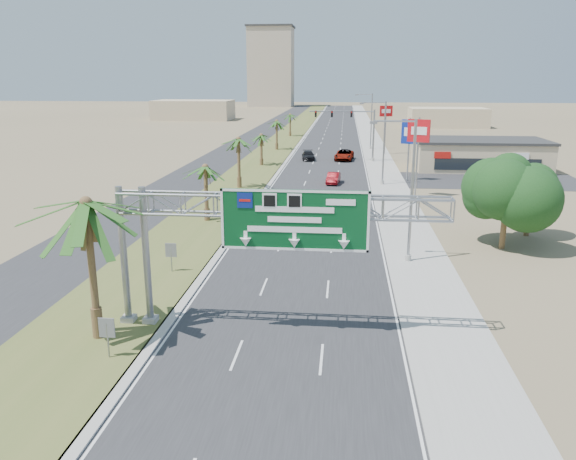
% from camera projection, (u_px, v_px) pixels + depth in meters
% --- Properties ---
extents(ground, '(600.00, 600.00, 0.00)m').
position_uv_depth(ground, '(255.00, 453.00, 19.52)').
color(ground, '#8C7A59').
rests_on(ground, ground).
extents(road, '(12.00, 300.00, 0.02)m').
position_uv_depth(road, '(332.00, 137.00, 125.16)').
color(road, '#28282B').
rests_on(road, ground).
extents(sidewalk_right, '(4.00, 300.00, 0.10)m').
position_uv_depth(sidewalk_right, '(371.00, 137.00, 124.32)').
color(sidewalk_right, '#9E9B93').
rests_on(sidewalk_right, ground).
extents(median_grass, '(7.00, 300.00, 0.12)m').
position_uv_depth(median_grass, '(288.00, 136.00, 126.12)').
color(median_grass, '#54602A').
rests_on(median_grass, ground).
extents(opposing_road, '(8.00, 300.00, 0.02)m').
position_uv_depth(opposing_road, '(257.00, 136.00, 126.81)').
color(opposing_road, '#28282B').
rests_on(opposing_road, ground).
extents(sign_gantry, '(16.75, 1.24, 7.50)m').
position_uv_depth(sign_gantry, '(264.00, 216.00, 27.57)').
color(sign_gantry, gray).
rests_on(sign_gantry, ground).
extents(palm_near, '(5.70, 5.70, 8.35)m').
position_uv_depth(palm_near, '(86.00, 204.00, 26.29)').
color(palm_near, brown).
rests_on(palm_near, ground).
extents(palm_row_b, '(3.99, 3.99, 5.95)m').
position_uv_depth(palm_row_b, '(205.00, 168.00, 49.90)').
color(palm_row_b, brown).
rests_on(palm_row_b, ground).
extents(palm_row_c, '(3.99, 3.99, 6.75)m').
position_uv_depth(palm_row_c, '(238.00, 140.00, 65.06)').
color(palm_row_c, brown).
rests_on(palm_row_c, ground).
extents(palm_row_d, '(3.99, 3.99, 5.45)m').
position_uv_depth(palm_row_d, '(261.00, 136.00, 82.67)').
color(palm_row_d, brown).
rests_on(palm_row_d, ground).
extents(palm_row_e, '(3.99, 3.99, 6.15)m').
position_uv_depth(palm_row_e, '(277.00, 122.00, 100.74)').
color(palm_row_e, brown).
rests_on(palm_row_e, ground).
extents(palm_row_f, '(3.99, 3.99, 5.75)m').
position_uv_depth(palm_row_f, '(290.00, 115.00, 124.85)').
color(palm_row_f, brown).
rests_on(palm_row_f, ground).
extents(streetlight_near, '(3.27, 0.44, 10.00)m').
position_uv_depth(streetlight_near, '(409.00, 197.00, 38.71)').
color(streetlight_near, gray).
rests_on(streetlight_near, ground).
extents(streetlight_mid, '(3.27, 0.44, 10.00)m').
position_uv_depth(streetlight_mid, '(382.00, 146.00, 67.52)').
color(streetlight_mid, gray).
rests_on(streetlight_mid, ground).
extents(streetlight_far, '(3.27, 0.44, 10.00)m').
position_uv_depth(streetlight_far, '(370.00, 123.00, 102.10)').
color(streetlight_far, gray).
rests_on(streetlight_far, ground).
extents(signal_mast, '(10.28, 0.71, 8.00)m').
position_uv_depth(signal_mast, '(361.00, 130.00, 86.87)').
color(signal_mast, gray).
rests_on(signal_mast, ground).
extents(store_building, '(18.00, 10.00, 4.00)m').
position_uv_depth(store_building, '(479.00, 155.00, 80.24)').
color(store_building, '#CCB38A').
rests_on(store_building, ground).
extents(oak_near, '(4.50, 4.50, 6.80)m').
position_uv_depth(oak_near, '(507.00, 190.00, 41.85)').
color(oak_near, brown).
rests_on(oak_near, ground).
extents(oak_far, '(3.50, 3.50, 5.60)m').
position_uv_depth(oak_far, '(531.00, 190.00, 45.58)').
color(oak_far, brown).
rests_on(oak_far, ground).
extents(median_signback_a, '(0.75, 0.08, 2.08)m').
position_uv_depth(median_signback_a, '(107.00, 331.00, 25.66)').
color(median_signback_a, gray).
rests_on(median_signback_a, ground).
extents(median_signback_b, '(0.75, 0.08, 2.08)m').
position_uv_depth(median_signback_b, '(171.00, 252.00, 37.25)').
color(median_signback_b, gray).
rests_on(median_signback_b, ground).
extents(tower_distant, '(20.00, 16.00, 35.00)m').
position_uv_depth(tower_distant, '(271.00, 67.00, 258.15)').
color(tower_distant, '#B8A78B').
rests_on(tower_distant, ground).
extents(building_distant_left, '(24.00, 14.00, 6.00)m').
position_uv_depth(building_distant_left, '(194.00, 110.00, 176.77)').
color(building_distant_left, '#CCB38A').
rests_on(building_distant_left, ground).
extents(building_distant_right, '(20.00, 12.00, 5.00)m').
position_uv_depth(building_distant_right, '(447.00, 117.00, 150.40)').
color(building_distant_right, '#CCB38A').
rests_on(building_distant_right, ground).
extents(car_left_lane, '(1.65, 4.09, 1.39)m').
position_uv_depth(car_left_lane, '(274.00, 199.00, 57.50)').
color(car_left_lane, black).
rests_on(car_left_lane, ground).
extents(car_mid_lane, '(1.80, 4.25, 1.36)m').
position_uv_depth(car_mid_lane, '(333.00, 178.00, 69.37)').
color(car_mid_lane, maroon).
rests_on(car_mid_lane, ground).
extents(car_right_lane, '(3.26, 6.14, 1.64)m').
position_uv_depth(car_right_lane, '(344.00, 155.00, 89.24)').
color(car_right_lane, gray).
rests_on(car_right_lane, ground).
extents(car_far, '(2.46, 4.98, 1.39)m').
position_uv_depth(car_far, '(308.00, 156.00, 89.48)').
color(car_far, black).
rests_on(car_far, ground).
extents(pole_sign_red_near, '(2.33, 1.20, 8.61)m').
position_uv_depth(pole_sign_red_near, '(419.00, 135.00, 60.10)').
color(pole_sign_red_near, gray).
rests_on(pole_sign_red_near, ground).
extents(pole_sign_blue, '(1.99, 0.93, 7.88)m').
position_uv_depth(pole_sign_blue, '(409.00, 134.00, 70.01)').
color(pole_sign_blue, gray).
rests_on(pole_sign_blue, ground).
extents(pole_sign_red_far, '(2.20, 0.85, 8.38)m').
position_uv_depth(pole_sign_red_far, '(386.00, 115.00, 95.01)').
color(pole_sign_red_far, gray).
rests_on(pole_sign_red_far, ground).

